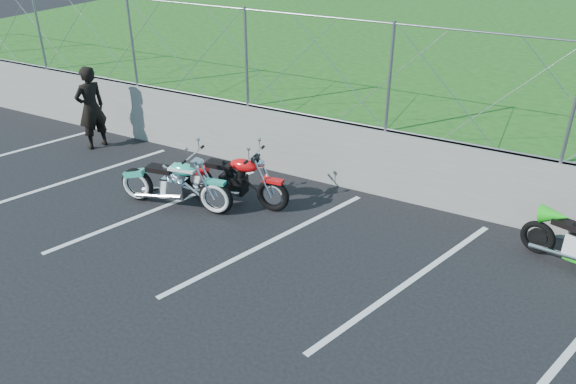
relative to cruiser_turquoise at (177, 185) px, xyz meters
The scene contains 8 objects.
ground 2.48m from the cruiser_turquoise, 29.03° to the right, with size 90.00×90.00×0.00m, color black.
retaining_wall 3.15m from the cruiser_turquoise, 47.42° to the left, with size 30.00×0.22×1.30m, color slate.
grass_field 12.50m from the cruiser_turquoise, 80.19° to the left, with size 30.00×20.00×1.30m, color #1D5416.
chain_link_fence 3.65m from the cruiser_turquoise, 47.42° to the left, with size 28.00×0.03×2.00m.
parking_lines 3.37m from the cruiser_turquoise, ahead, with size 18.29×4.31×0.01m.
cruiser_turquoise is the anchor object (origin of this frame).
naked_orange 1.09m from the cruiser_turquoise, 35.62° to the left, with size 2.19×0.74×1.09m.
person_standing 3.79m from the cruiser_turquoise, 158.11° to the left, with size 0.69×0.45×1.90m, color black.
Camera 1 is at (4.05, -5.93, 5.12)m, focal length 35.00 mm.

